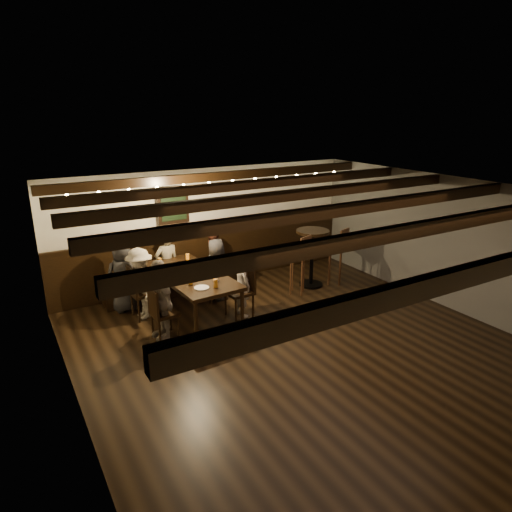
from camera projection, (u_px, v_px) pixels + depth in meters
room at (224, 250)px, 8.29m from camera, size 7.00×7.00×7.00m
dining_table at (191, 277)px, 7.91m from camera, size 1.09×2.19×0.80m
chair_left_near at (144, 301)px, 8.02m from camera, size 0.46×0.46×0.96m
chair_left_far at (164, 322)px, 7.32m from camera, size 0.41×0.41×0.86m
chair_right_near at (216, 286)px, 8.79m from camera, size 0.43×0.43×0.88m
chair_right_far at (240, 300)px, 8.07m from camera, size 0.46×0.46×0.96m
person_bench_left at (124, 276)px, 8.17m from camera, size 0.67×0.46×1.33m
person_bench_centre at (167, 265)px, 8.76m from camera, size 0.50×0.34×1.32m
person_bench_right at (212, 260)px, 9.13m from camera, size 0.64×0.51×1.26m
person_left_near at (141, 284)px, 7.90m from camera, size 0.52×0.85×1.27m
person_left_far at (161, 299)px, 7.18m from camera, size 0.37×0.79×1.32m
person_right_near at (217, 269)px, 8.70m from camera, size 0.42×0.61×1.20m
person_right_far at (241, 284)px, 7.99m from camera, size 0.31×0.45×1.18m
pint_a at (160, 262)px, 8.27m from camera, size 0.07×0.07×0.14m
pint_b at (188, 258)px, 8.51m from camera, size 0.07×0.07×0.14m
pint_c at (172, 271)px, 7.79m from camera, size 0.07×0.07×0.14m
pint_d at (201, 264)px, 8.18m from camera, size 0.07×0.07×0.14m
pint_e at (191, 280)px, 7.39m from camera, size 0.07×0.07×0.14m
pint_f at (216, 277)px, 7.54m from camera, size 0.07×0.07×0.14m
pint_g at (216, 283)px, 7.26m from camera, size 0.07×0.07×0.14m
plate_near at (202, 288)px, 7.25m from camera, size 0.24×0.24×0.01m
plate_far at (208, 276)px, 7.74m from camera, size 0.24×0.24×0.01m
condiment_caddy at (192, 271)px, 7.83m from camera, size 0.15×0.10×0.12m
candle at (189, 266)px, 8.18m from camera, size 0.05×0.05×0.05m
high_top_table at (312, 250)px, 9.30m from camera, size 0.67×0.67×1.19m
bar_stool_left at (298, 272)px, 9.00m from camera, size 0.41×0.43×1.21m
bar_stool_right at (335, 263)px, 9.52m from camera, size 0.42×0.43×1.21m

